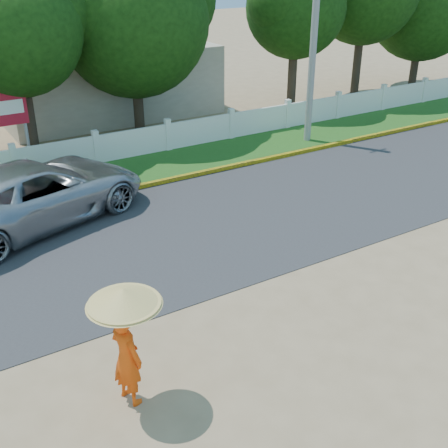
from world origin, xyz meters
name	(u,v)px	position (x,y,z in m)	size (l,w,h in m)	color
ground	(270,308)	(0.00, 0.00, 0.00)	(120.00, 120.00, 0.00)	#9E8460
road	(179,231)	(0.00, 4.50, 0.01)	(60.00, 7.00, 0.02)	#38383A
grass_verge	(112,175)	(0.00, 9.75, 0.01)	(60.00, 3.50, 0.03)	#2D601E
curb	(130,189)	(0.00, 8.05, 0.08)	(40.00, 0.18, 0.16)	yellow
fence	(97,150)	(0.00, 11.20, 0.55)	(40.00, 0.10, 1.10)	silver
building_near	(105,80)	(3.00, 18.00, 1.60)	(10.00, 6.00, 3.20)	#B7AD99
utility_pole	(313,50)	(8.61, 9.27, 3.73)	(0.28, 0.28, 7.45)	gray
vehicle	(37,193)	(-3.21, 7.32, 0.92)	(3.06, 6.63, 1.84)	#9FA2A7
monk_with_parasol	(125,330)	(-3.82, -1.00, 1.54)	(1.30, 1.30, 2.36)	#F24A0C
tree_row	(145,14)	(3.62, 14.17, 4.94)	(40.09, 7.58, 8.79)	#473828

